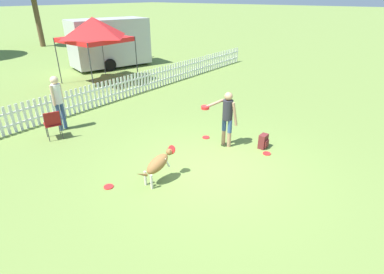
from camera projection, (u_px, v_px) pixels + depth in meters
ground_plane at (214, 167)px, 7.55m from camera, size 240.00×240.00×0.00m
handler_person at (226, 114)px, 8.18m from camera, size 0.90×0.72×1.58m
leaping_dog at (158, 164)px, 6.77m from camera, size 1.12×0.38×0.77m
frisbee_near_handler at (206, 137)px, 9.08m from camera, size 0.22×0.22×0.02m
frisbee_near_dog at (109, 187)px, 6.75m from camera, size 0.22×0.22×0.02m
frisbee_midfield at (267, 153)px, 8.16m from camera, size 0.22×0.22×0.02m
backpack_on_grass at (263, 141)px, 8.41m from camera, size 0.28×0.22×0.41m
picket_fence at (73, 102)px, 10.73m from camera, size 23.60×0.04×0.90m
folding_chair_blue_left at (52, 122)px, 8.78m from camera, size 0.57×0.58×0.89m
canopy_tent_secondary at (94, 29)px, 13.73m from camera, size 2.64×2.64×3.02m
spectator_standing at (58, 98)px, 9.20m from camera, size 0.40×0.27×1.73m
equipment_trailer at (110, 42)px, 17.38m from camera, size 5.26×3.05×2.69m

